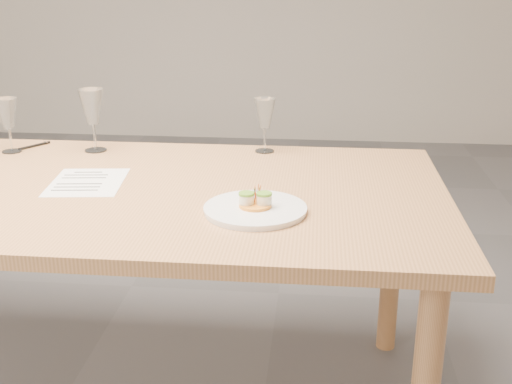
# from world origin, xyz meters

# --- Properties ---
(dining_table) EXTENTS (2.40, 1.00, 0.75)m
(dining_table) POSITION_xyz_m (0.00, 0.00, 0.68)
(dining_table) COLOR tan
(dining_table) RESTS_ON ground
(dinner_plate) EXTENTS (0.27, 0.27, 0.07)m
(dinner_plate) POSITION_xyz_m (0.66, -0.18, 0.76)
(dinner_plate) COLOR white
(dinner_plate) RESTS_ON dining_table
(recipe_sheet) EXTENTS (0.24, 0.29, 0.00)m
(recipe_sheet) POSITION_xyz_m (0.13, 0.02, 0.75)
(recipe_sheet) COLOR white
(recipe_sheet) RESTS_ON dining_table
(ballpoint_pen) EXTENTS (0.08, 0.11, 0.01)m
(ballpoint_pen) POSITION_xyz_m (-0.20, 0.40, 0.75)
(ballpoint_pen) COLOR black
(ballpoint_pen) RESTS_ON dining_table
(wine_glass_2) EXTENTS (0.08, 0.08, 0.19)m
(wine_glass_2) POSITION_xyz_m (-0.25, 0.33, 0.88)
(wine_glass_2) COLOR white
(wine_glass_2) RESTS_ON dining_table
(wine_glass_3) EXTENTS (0.09, 0.09, 0.22)m
(wine_glass_3) POSITION_xyz_m (0.04, 0.37, 0.90)
(wine_glass_3) COLOR white
(wine_glass_3) RESTS_ON dining_table
(wine_glass_4) EXTENTS (0.08, 0.08, 0.19)m
(wine_glass_4) POSITION_xyz_m (0.63, 0.42, 0.88)
(wine_glass_4) COLOR white
(wine_glass_4) RESTS_ON dining_table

